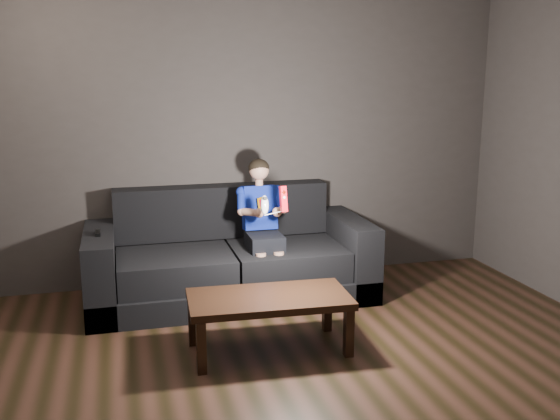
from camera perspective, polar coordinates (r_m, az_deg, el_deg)
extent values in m
plane|color=black|center=(3.77, 3.97, -17.91)|extent=(5.00, 5.00, 0.00)
cube|color=#3C3634|center=(5.71, -3.91, 6.82)|extent=(5.00, 0.04, 2.70)
cube|color=black|center=(5.43, -4.51, -6.98)|extent=(2.38, 1.03, 0.21)
cube|color=black|center=(5.20, -9.53, -5.36)|extent=(0.93, 0.73, 0.25)
cube|color=black|center=(5.36, 0.69, -4.65)|extent=(0.93, 0.73, 0.25)
cube|color=black|center=(5.65, -5.33, -0.07)|extent=(1.91, 0.24, 0.47)
cube|color=black|center=(5.29, -16.10, -5.44)|extent=(0.24, 1.03, 0.65)
cube|color=black|center=(5.64, 6.25, -3.91)|extent=(0.24, 1.03, 0.65)
cube|color=black|center=(5.24, -1.43, -2.88)|extent=(0.28, 0.36, 0.13)
cube|color=#041489|center=(5.36, -1.90, 0.25)|extent=(0.28, 0.20, 0.39)
cube|color=orange|center=(5.27, -1.71, 0.67)|extent=(0.09, 0.09, 0.09)
cube|color=red|center=(5.27, -1.70, 0.66)|extent=(0.06, 0.06, 0.06)
cylinder|color=#DE9B7E|center=(5.32, -1.92, 2.52)|extent=(0.07, 0.07, 0.06)
sphere|color=#DE9B7E|center=(5.30, -1.93, 3.67)|extent=(0.17, 0.17, 0.17)
ellipsoid|color=black|center=(5.31, -1.95, 3.89)|extent=(0.18, 0.18, 0.15)
cylinder|color=#041489|center=(5.25, -3.61, 0.76)|extent=(0.08, 0.21, 0.18)
cylinder|color=#041489|center=(5.33, 0.06, 0.95)|extent=(0.08, 0.21, 0.18)
cylinder|color=#DE9B7E|center=(5.13, -2.71, 0.00)|extent=(0.13, 0.22, 0.10)
cylinder|color=#DE9B7E|center=(5.19, 0.03, 0.15)|extent=(0.13, 0.22, 0.10)
sphere|color=#DE9B7E|center=(5.06, -1.93, -0.28)|extent=(0.08, 0.08, 0.08)
sphere|color=#DE9B7E|center=(5.09, -0.27, -0.19)|extent=(0.08, 0.08, 0.08)
cylinder|color=#DE9B7E|center=(5.11, -1.75, -5.71)|extent=(0.08, 0.08, 0.32)
cylinder|color=#DE9B7E|center=(5.14, -0.11, -5.58)|extent=(0.08, 0.08, 0.32)
cube|color=red|center=(4.87, 0.32, 1.01)|extent=(0.06, 0.08, 0.21)
cube|color=#681307|center=(4.84, 0.39, 1.63)|extent=(0.03, 0.01, 0.03)
cylinder|color=silver|center=(4.85, 0.39, 0.80)|extent=(0.02, 0.01, 0.02)
ellipsoid|color=silver|center=(4.84, -1.42, 0.46)|extent=(0.08, 0.10, 0.16)
cylinder|color=black|center=(4.80, -1.32, 1.06)|extent=(0.03, 0.01, 0.03)
cube|color=black|center=(5.15, -16.33, -2.02)|extent=(0.04, 0.15, 0.03)
cube|color=black|center=(5.19, -16.33, -1.72)|extent=(0.02, 0.02, 0.00)
cube|color=black|center=(4.34, -1.02, -8.15)|extent=(1.14, 0.61, 0.05)
cube|color=black|center=(4.13, -7.21, -12.41)|extent=(0.06, 0.06, 0.35)
cube|color=black|center=(4.36, 6.30, -11.01)|extent=(0.06, 0.06, 0.35)
cube|color=black|center=(4.54, -7.99, -10.05)|extent=(0.06, 0.06, 0.35)
cube|color=black|center=(4.75, 4.32, -8.94)|extent=(0.06, 0.06, 0.35)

